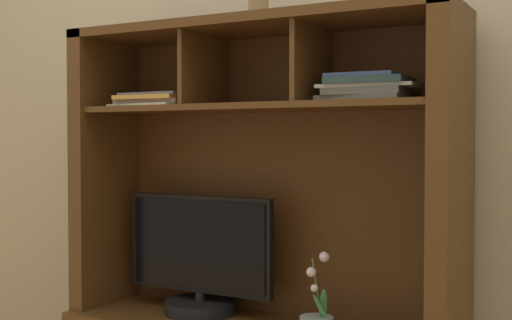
# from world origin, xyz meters

# --- Properties ---
(back_wall) EXTENTS (6.00, 0.02, 2.80)m
(back_wall) POSITION_xyz_m (0.00, 0.24, 1.40)
(back_wall) COLOR tan
(back_wall) RESTS_ON ground
(tv_monitor) EXTENTS (0.56, 0.24, 0.41)m
(tv_monitor) POSITION_xyz_m (-0.23, 0.02, 0.66)
(tv_monitor) COLOR black
(tv_monitor) RESTS_ON media_console
(magazine_stack_left) EXTENTS (0.30, 0.20, 0.08)m
(magazine_stack_left) POSITION_xyz_m (0.38, -0.00, 1.23)
(magazine_stack_left) COLOR slate
(magazine_stack_left) RESTS_ON media_console
(magazine_stack_centre) EXTENTS (0.29, 0.25, 0.05)m
(magazine_stack_centre) POSITION_xyz_m (-0.38, -0.02, 1.22)
(magazine_stack_centre) COLOR beige
(magazine_stack_centre) RESTS_ON media_console
(diffuser_bottle) EXTENTS (0.07, 0.07, 0.27)m
(diffuser_bottle) POSITION_xyz_m (0.00, 0.02, 1.51)
(diffuser_bottle) COLOR olive
(diffuser_bottle) RESTS_ON media_console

